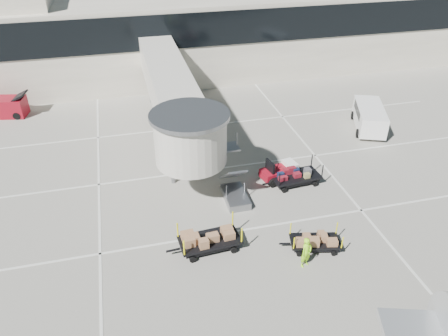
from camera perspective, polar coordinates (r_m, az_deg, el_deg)
The scene contains 11 objects.
ground at distance 25.20m, azimuth 7.69°, elevation -10.27°, with size 140.00×140.00×0.00m, color #AAA598.
lane_markings at distance 32.08m, azimuth 0.70°, elevation 0.47°, with size 40.00×30.00×0.02m.
terminal at distance 49.22m, azimuth -5.29°, elevation 17.06°, with size 64.00×12.11×15.20m.
jet_bridge at distance 32.10m, azimuth -6.39°, elevation 8.89°, with size 5.70×20.40×6.03m.
baggage_tug at distance 30.41m, azimuth 7.23°, elevation -0.48°, with size 2.69×2.02×1.63m.
suitcase_cart at distance 30.16m, azimuth 9.37°, elevation -1.03°, with size 4.13×1.91×1.59m.
box_cart_near at distance 25.10m, azimuth 11.68°, elevation -9.42°, with size 3.44×1.93×1.32m.
box_cart_far at distance 24.54m, azimuth -2.16°, elevation -9.37°, with size 4.20×1.91×1.62m.
ground_worker at distance 23.76m, azimuth 10.69°, elevation -10.77°, with size 0.67×0.44×1.84m, color #9AF81A.
minivan at distance 38.72m, azimuth 18.44°, elevation 6.56°, with size 3.81×5.54×1.95m.
belt_loader at distance 43.77m, azimuth -27.07°, elevation 7.09°, with size 4.79×2.61×2.19m.
Camera 1 is at (-7.71, -17.01, 16.92)m, focal length 35.00 mm.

